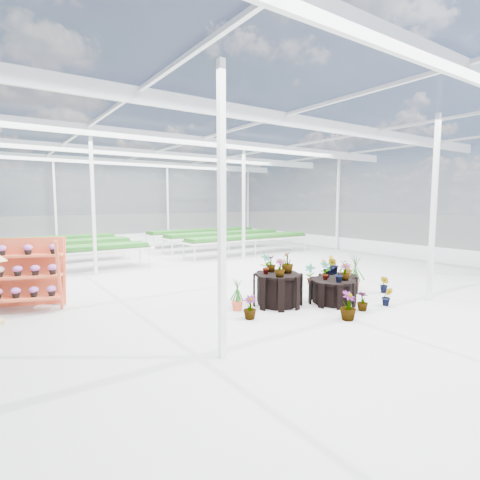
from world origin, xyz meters
TOP-DOWN VIEW (x-y plane):
  - ground_plane at (0.00, 0.00)m, footprint 24.00×24.00m
  - greenhouse_shell at (0.00, 0.00)m, footprint 18.00×24.00m
  - steel_frame at (0.00, 0.00)m, footprint 18.00×24.00m
  - nursery_benches at (0.00, 7.20)m, footprint 16.00×7.00m
  - plinth_tall at (-0.39, -2.24)m, footprint 1.34×1.34m
  - plinth_mid at (0.81, -2.84)m, footprint 1.34×1.34m
  - plinth_low at (1.81, -2.14)m, footprint 1.27×1.27m
  - shelf_rack at (-5.24, 0.72)m, footprint 1.70×1.26m
  - nursery_plants at (0.85, -2.36)m, footprint 4.87×3.24m

SIDE VIEW (x-z plane):
  - ground_plane at x=0.00m, z-range 0.00..0.00m
  - plinth_low at x=1.81m, z-range 0.00..0.45m
  - plinth_mid at x=0.81m, z-range 0.00..0.58m
  - plinth_tall at x=-0.39m, z-range 0.00..0.76m
  - nursery_benches at x=0.00m, z-range 0.00..0.84m
  - nursery_plants at x=0.85m, z-range -0.10..1.17m
  - shelf_rack at x=-5.24m, z-range 0.00..1.60m
  - greenhouse_shell at x=0.00m, z-range 0.00..4.50m
  - steel_frame at x=0.00m, z-range 0.00..4.50m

